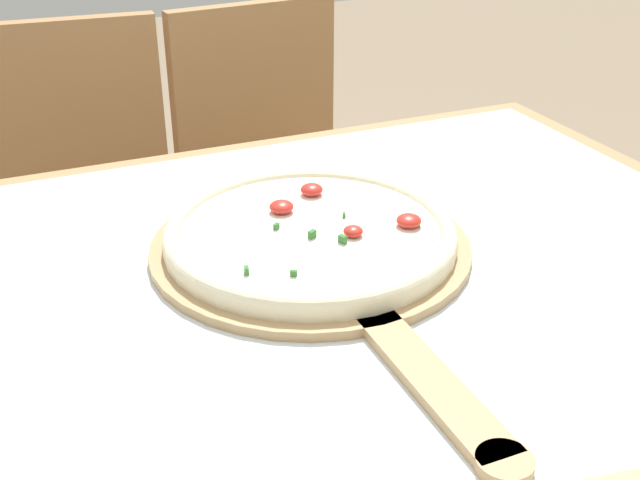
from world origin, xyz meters
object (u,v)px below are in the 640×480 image
object	(u,v)px
chair_right	(275,184)
pizza_peel	(318,255)
pizza	(311,233)
chair_left	(85,216)

from	to	relation	value
chair_right	pizza_peel	bearing A→B (deg)	-112.55
pizza	chair_right	world-z (taller)	chair_right
chair_left	chair_right	world-z (taller)	same
pizza	pizza_peel	bearing A→B (deg)	-91.05
pizza_peel	pizza	bearing A→B (deg)	88.95
chair_left	chair_right	size ratio (longest dim) A/B	1.00
pizza	chair_right	bearing A→B (deg)	73.20
pizza_peel	chair_left	distance (m)	0.81
pizza	chair_right	size ratio (longest dim) A/B	0.40
pizza	chair_left	world-z (taller)	chair_left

